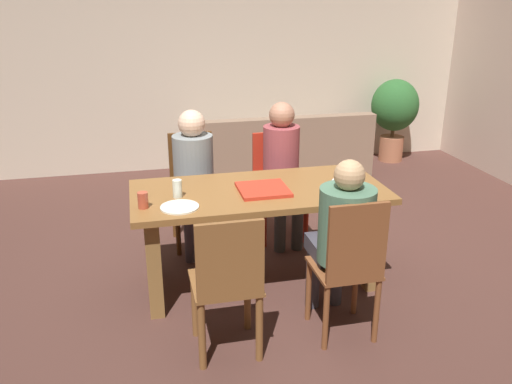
% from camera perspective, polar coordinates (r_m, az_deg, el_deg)
% --- Properties ---
extents(ground_plane, '(20.00, 20.00, 0.00)m').
position_cam_1_polar(ground_plane, '(4.24, 0.31, -9.54)').
color(ground_plane, '#4C2E27').
extents(back_wall, '(6.98, 0.12, 2.98)m').
position_cam_1_polar(back_wall, '(6.78, -6.00, 15.05)').
color(back_wall, beige).
rests_on(back_wall, ground).
extents(dining_table, '(1.86, 0.85, 0.77)m').
position_cam_1_polar(dining_table, '(3.95, 0.33, -1.47)').
color(dining_table, brown).
rests_on(dining_table, ground).
extents(chair_0, '(0.39, 0.39, 0.98)m').
position_cam_1_polar(chair_0, '(3.38, 10.01, -7.64)').
color(chair_0, brown).
rests_on(chair_0, ground).
extents(person_0, '(0.35, 0.55, 1.19)m').
position_cam_1_polar(person_0, '(3.44, 9.23, -4.12)').
color(person_0, '#3F3D47').
rests_on(person_0, ground).
extents(chair_1, '(0.41, 0.44, 0.98)m').
position_cam_1_polar(chair_1, '(4.75, -6.76, 0.74)').
color(chair_1, '#573214').
rests_on(chair_1, ground).
extents(person_1, '(0.34, 0.55, 1.22)m').
position_cam_1_polar(person_1, '(4.54, -6.64, 2.46)').
color(person_1, '#423946').
rests_on(person_1, ground).
extents(chair_2, '(0.45, 0.40, 0.95)m').
position_cam_1_polar(chair_2, '(4.85, 2.40, 1.07)').
color(chair_2, red).
rests_on(chair_2, ground).
extents(person_2, '(0.32, 0.49, 1.26)m').
position_cam_1_polar(person_2, '(4.66, 2.87, 3.26)').
color(person_2, '#414446').
rests_on(person_2, ground).
extents(chair_3, '(0.41, 0.41, 0.95)m').
position_cam_1_polar(chair_3, '(3.20, -3.08, -9.86)').
color(chair_3, brown).
rests_on(chair_3, ground).
extents(pizza_box_0, '(0.36, 0.36, 0.03)m').
position_cam_1_polar(pizza_box_0, '(3.86, 0.77, 0.28)').
color(pizza_box_0, red).
rests_on(pizza_box_0, dining_table).
extents(plate_0, '(0.23, 0.23, 0.01)m').
position_cam_1_polar(plate_0, '(4.10, 9.73, 1.09)').
color(plate_0, white).
rests_on(plate_0, dining_table).
extents(plate_1, '(0.26, 0.26, 0.01)m').
position_cam_1_polar(plate_1, '(3.60, -8.19, -1.61)').
color(plate_1, white).
rests_on(plate_1, dining_table).
extents(drinking_glass_0, '(0.07, 0.07, 0.13)m').
position_cam_1_polar(drinking_glass_0, '(3.77, -8.43, 0.36)').
color(drinking_glass_0, silver).
rests_on(drinking_glass_0, dining_table).
extents(drinking_glass_1, '(0.07, 0.07, 0.11)m').
position_cam_1_polar(drinking_glass_1, '(3.62, -12.03, -0.87)').
color(drinking_glass_1, '#B74930').
rests_on(drinking_glass_1, dining_table).
extents(couch, '(2.12, 0.81, 0.80)m').
position_cam_1_polar(couch, '(6.50, 2.60, 4.09)').
color(couch, '#8A6E58').
rests_on(couch, ground).
extents(potted_plant, '(0.61, 0.61, 1.09)m').
position_cam_1_polar(potted_plant, '(7.30, 14.64, 8.49)').
color(potted_plant, '#AF6A4A').
rests_on(potted_plant, ground).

